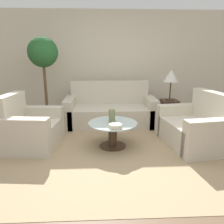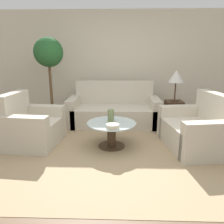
{
  "view_description": "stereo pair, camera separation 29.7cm",
  "coord_description": "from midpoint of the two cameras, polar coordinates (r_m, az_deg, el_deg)",
  "views": [
    {
      "loc": [
        -0.18,
        -2.94,
        1.54
      ],
      "look_at": [
        -0.01,
        0.81,
        0.55
      ],
      "focal_mm": 35.0,
      "sensor_mm": 36.0,
      "label": 1
    },
    {
      "loc": [
        0.11,
        -2.94,
        1.54
      ],
      "look_at": [
        -0.01,
        0.81,
        0.55
      ],
      "focal_mm": 35.0,
      "sensor_mm": 36.0,
      "label": 2
    }
  ],
  "objects": [
    {
      "name": "rug",
      "position": [
        3.82,
        -2.07,
        -8.93
      ],
      "size": [
        3.78,
        3.47,
        0.01
      ],
      "color": "tan",
      "rests_on": "ground_plane"
    },
    {
      "name": "side_table",
      "position": [
        5.1,
        13.0,
        0.02
      ],
      "size": [
        0.37,
        0.37,
        0.55
      ],
      "color": "#422D1E",
      "rests_on": "ground_plane"
    },
    {
      "name": "coffee_table",
      "position": [
        3.72,
        -2.11,
        -5.05
      ],
      "size": [
        0.83,
        0.83,
        0.43
      ],
      "color": "#422D1E",
      "rests_on": "ground_plane"
    },
    {
      "name": "wall_back",
      "position": [
        5.69,
        -2.4,
        12.34
      ],
      "size": [
        10.0,
        0.06,
        2.6
      ],
      "color": "beige",
      "rests_on": "ground_plane"
    },
    {
      "name": "bowl",
      "position": [
        3.39,
        -1.62,
        -3.74
      ],
      "size": [
        0.2,
        0.2,
        0.06
      ],
      "color": "beige",
      "rests_on": "coffee_table"
    },
    {
      "name": "loveseat",
      "position": [
        4.02,
        19.33,
        -4.12
      ],
      "size": [
        1.04,
        1.34,
        0.93
      ],
      "rotation": [
        0.0,
        0.0,
        -1.43
      ],
      "color": "beige",
      "rests_on": "ground_plane"
    },
    {
      "name": "vase",
      "position": [
        3.66,
        -2.35,
        -1.05
      ],
      "size": [
        0.11,
        0.11,
        0.22
      ],
      "color": "#6B7A4C",
      "rests_on": "coffee_table"
    },
    {
      "name": "potted_plant",
      "position": [
        5.06,
        -19.09,
        12.03
      ],
      "size": [
        0.64,
        0.64,
        1.91
      ],
      "color": "#3D3833",
      "rests_on": "ground_plane"
    },
    {
      "name": "ground_plane",
      "position": [
        3.32,
        -1.83,
        -12.85
      ],
      "size": [
        14.0,
        14.0,
        0.0
      ],
      "primitive_type": "plane",
      "color": "brown"
    },
    {
      "name": "table_lamp",
      "position": [
        4.96,
        13.54,
        9.0
      ],
      "size": [
        0.33,
        0.33,
        0.67
      ],
      "color": "#422D1E",
      "rests_on": "side_table"
    },
    {
      "name": "sofa_main",
      "position": [
        4.99,
        -2.15,
        0.28
      ],
      "size": [
        2.0,
        0.92,
        0.95
      ],
      "color": "beige",
      "rests_on": "ground_plane"
    },
    {
      "name": "armchair",
      "position": [
        4.05,
        -22.96,
        -4.34
      ],
      "size": [
        0.93,
        1.04,
        0.91
      ],
      "rotation": [
        0.0,
        0.0,
        1.48
      ],
      "color": "beige",
      "rests_on": "ground_plane"
    }
  ]
}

